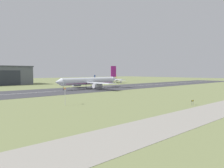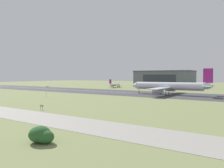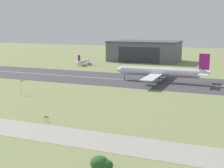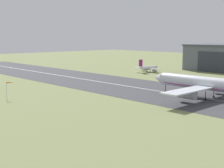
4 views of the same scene
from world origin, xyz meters
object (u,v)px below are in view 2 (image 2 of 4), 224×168
(windsock_pole, at_px, (48,87))
(runway_sign, at_px, (42,106))
(airplane_parked_west, at_px, (115,85))
(shrub_clump, at_px, (42,135))
(airplane_landing, at_px, (168,86))

(windsock_pole, distance_m, runway_sign, 44.60)
(airplane_parked_west, height_order, shrub_clump, airplane_parked_west)
(airplane_landing, distance_m, runway_sign, 83.45)
(shrub_clump, xyz_separation_m, windsock_pole, (-61.47, 54.63, 4.08))
(airplane_parked_west, height_order, runway_sign, airplane_parked_west)
(windsock_pole, bearing_deg, airplane_parked_west, 101.58)
(airplane_landing, relative_size, airplane_parked_west, 2.78)
(airplane_parked_west, bearing_deg, airplane_landing, -34.86)
(airplane_parked_west, xyz_separation_m, windsock_pole, (20.35, -99.33, 2.83))
(airplane_parked_west, bearing_deg, runway_sign, -68.04)
(shrub_clump, xyz_separation_m, runway_sign, (-29.38, 23.93, -0.06))
(shrub_clump, bearing_deg, runway_sign, 140.84)
(airplane_parked_west, distance_m, shrub_clump, 174.36)
(shrub_clump, height_order, runway_sign, shrub_clump)
(airplane_landing, xyz_separation_m, shrub_clump, (12.28, -105.52, -3.79))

